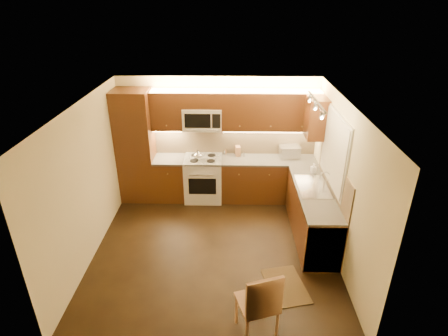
{
  "coord_description": "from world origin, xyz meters",
  "views": [
    {
      "loc": [
        0.27,
        -5.03,
        3.95
      ],
      "look_at": [
        0.15,
        0.55,
        1.25
      ],
      "focal_mm": 29.18,
      "sensor_mm": 36.0,
      "label": 1
    }
  ],
  "objects_px": {
    "stove": "(204,178)",
    "soap_bottle": "(313,168)",
    "sink": "(313,183)",
    "dining_chair": "(257,301)",
    "microwave": "(202,118)",
    "kettle": "(198,155)",
    "toaster_oven": "(289,151)",
    "knife_block": "(238,151)"
  },
  "relations": [
    {
      "from": "toaster_oven",
      "to": "soap_bottle",
      "type": "distance_m",
      "value": 0.81
    },
    {
      "from": "toaster_oven",
      "to": "knife_block",
      "type": "bearing_deg",
      "value": 169.71
    },
    {
      "from": "kettle",
      "to": "toaster_oven",
      "type": "height_order",
      "value": "toaster_oven"
    },
    {
      "from": "soap_bottle",
      "to": "microwave",
      "type": "bearing_deg",
      "value": 139.21
    },
    {
      "from": "kettle",
      "to": "dining_chair",
      "type": "relative_size",
      "value": 0.2
    },
    {
      "from": "microwave",
      "to": "kettle",
      "type": "distance_m",
      "value": 0.73
    },
    {
      "from": "stove",
      "to": "dining_chair",
      "type": "relative_size",
      "value": 0.88
    },
    {
      "from": "soap_bottle",
      "to": "toaster_oven",
      "type": "bearing_deg",
      "value": 93.6
    },
    {
      "from": "sink",
      "to": "dining_chair",
      "type": "relative_size",
      "value": 0.83
    },
    {
      "from": "microwave",
      "to": "knife_block",
      "type": "height_order",
      "value": "microwave"
    },
    {
      "from": "soap_bottle",
      "to": "dining_chair",
      "type": "xyz_separation_m",
      "value": [
        -1.2,
        -2.8,
        -0.47
      ]
    },
    {
      "from": "knife_block",
      "to": "soap_bottle",
      "type": "height_order",
      "value": "knife_block"
    },
    {
      "from": "knife_block",
      "to": "soap_bottle",
      "type": "bearing_deg",
      "value": -38.98
    },
    {
      "from": "stove",
      "to": "microwave",
      "type": "relative_size",
      "value": 1.21
    },
    {
      "from": "kettle",
      "to": "microwave",
      "type": "bearing_deg",
      "value": 81.2
    },
    {
      "from": "soap_bottle",
      "to": "dining_chair",
      "type": "height_order",
      "value": "soap_bottle"
    },
    {
      "from": "microwave",
      "to": "soap_bottle",
      "type": "distance_m",
      "value": 2.34
    },
    {
      "from": "knife_block",
      "to": "dining_chair",
      "type": "relative_size",
      "value": 0.19
    },
    {
      "from": "kettle",
      "to": "knife_block",
      "type": "height_order",
      "value": "kettle"
    },
    {
      "from": "knife_block",
      "to": "dining_chair",
      "type": "height_order",
      "value": "knife_block"
    },
    {
      "from": "knife_block",
      "to": "dining_chair",
      "type": "xyz_separation_m",
      "value": [
        0.2,
        -3.58,
        -0.48
      ]
    },
    {
      "from": "sink",
      "to": "knife_block",
      "type": "distance_m",
      "value": 1.86
    },
    {
      "from": "dining_chair",
      "to": "sink",
      "type": "bearing_deg",
      "value": 46.18
    },
    {
      "from": "sink",
      "to": "toaster_oven",
      "type": "bearing_deg",
      "value": 100.74
    },
    {
      "from": "stove",
      "to": "sink",
      "type": "relative_size",
      "value": 1.07
    },
    {
      "from": "sink",
      "to": "kettle",
      "type": "relative_size",
      "value": 4.18
    },
    {
      "from": "stove",
      "to": "dining_chair",
      "type": "height_order",
      "value": "dining_chair"
    },
    {
      "from": "knife_block",
      "to": "soap_bottle",
      "type": "xyz_separation_m",
      "value": [
        1.4,
        -0.78,
        -0.01
      ]
    },
    {
      "from": "stove",
      "to": "microwave",
      "type": "bearing_deg",
      "value": 90.0
    },
    {
      "from": "sink",
      "to": "toaster_oven",
      "type": "relative_size",
      "value": 2.17
    },
    {
      "from": "knife_block",
      "to": "kettle",
      "type": "bearing_deg",
      "value": -171.14
    },
    {
      "from": "microwave",
      "to": "dining_chair",
      "type": "xyz_separation_m",
      "value": [
        0.91,
        -3.51,
        -1.2
      ]
    },
    {
      "from": "soap_bottle",
      "to": "dining_chair",
      "type": "relative_size",
      "value": 0.18
    },
    {
      "from": "stove",
      "to": "microwave",
      "type": "distance_m",
      "value": 1.27
    },
    {
      "from": "stove",
      "to": "kettle",
      "type": "bearing_deg",
      "value": -144.16
    },
    {
      "from": "stove",
      "to": "soap_bottle",
      "type": "bearing_deg",
      "value": -15.17
    },
    {
      "from": "stove",
      "to": "soap_bottle",
      "type": "relative_size",
      "value": 4.88
    },
    {
      "from": "microwave",
      "to": "toaster_oven",
      "type": "distance_m",
      "value": 1.89
    },
    {
      "from": "stove",
      "to": "knife_block",
      "type": "xyz_separation_m",
      "value": [
        0.71,
        0.21,
        0.54
      ]
    },
    {
      "from": "stove",
      "to": "knife_block",
      "type": "distance_m",
      "value": 0.91
    },
    {
      "from": "sink",
      "to": "toaster_oven",
      "type": "xyz_separation_m",
      "value": [
        -0.24,
        1.28,
        0.04
      ]
    },
    {
      "from": "sink",
      "to": "dining_chair",
      "type": "bearing_deg",
      "value": -115.94
    }
  ]
}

